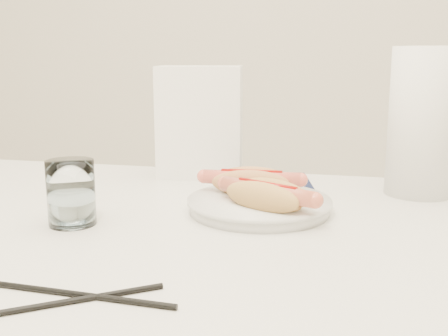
% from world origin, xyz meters
% --- Properties ---
extents(table, '(1.20, 0.80, 0.75)m').
position_xyz_m(table, '(0.00, 0.00, 0.69)').
color(table, silver).
rests_on(table, ground).
extents(plate, '(0.25, 0.25, 0.02)m').
position_xyz_m(plate, '(0.13, 0.11, 0.76)').
color(plate, silver).
rests_on(plate, table).
extents(hotdog_left, '(0.15, 0.07, 0.04)m').
position_xyz_m(hotdog_left, '(0.11, 0.15, 0.79)').
color(hotdog_left, tan).
rests_on(hotdog_left, plate).
extents(hotdog_right, '(0.15, 0.11, 0.04)m').
position_xyz_m(hotdog_right, '(0.15, 0.07, 0.79)').
color(hotdog_right, tan).
rests_on(hotdog_right, plate).
extents(water_glass, '(0.07, 0.07, 0.09)m').
position_xyz_m(water_glass, '(-0.12, -0.01, 0.80)').
color(water_glass, silver).
rests_on(water_glass, table).
extents(chopstick_near, '(0.16, 0.12, 0.01)m').
position_xyz_m(chopstick_near, '(-0.00, -0.24, 0.75)').
color(chopstick_near, black).
rests_on(chopstick_near, table).
extents(chopstick_far, '(0.20, 0.02, 0.01)m').
position_xyz_m(chopstick_far, '(0.01, -0.22, 0.75)').
color(chopstick_far, black).
rests_on(chopstick_far, table).
extents(napkin_box, '(0.17, 0.11, 0.21)m').
position_xyz_m(napkin_box, '(-0.03, 0.33, 0.86)').
color(napkin_box, white).
rests_on(napkin_box, table).
extents(navy_napkin, '(0.16, 0.16, 0.01)m').
position_xyz_m(navy_napkin, '(0.12, 0.30, 0.75)').
color(navy_napkin, '#101733').
rests_on(navy_napkin, table).
extents(paper_towel_roll, '(0.13, 0.13, 0.25)m').
position_xyz_m(paper_towel_roll, '(0.37, 0.28, 0.87)').
color(paper_towel_roll, white).
rests_on(paper_towel_roll, table).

